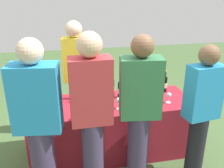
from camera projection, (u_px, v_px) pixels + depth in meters
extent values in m
plane|color=#476638|center=(112.00, 150.00, 3.43)|extent=(12.00, 12.00, 0.00)
cube|color=maroon|center=(112.00, 127.00, 3.29)|extent=(2.08, 0.74, 0.73)
cylinder|color=black|center=(77.00, 91.00, 3.21)|extent=(0.07, 0.07, 0.23)
cylinder|color=black|center=(76.00, 80.00, 3.15)|extent=(0.03, 0.03, 0.08)
cylinder|color=gold|center=(76.00, 76.00, 3.13)|extent=(0.03, 0.03, 0.02)
cylinder|color=silver|center=(77.00, 92.00, 3.21)|extent=(0.07, 0.07, 0.08)
cylinder|color=black|center=(85.00, 95.00, 3.11)|extent=(0.07, 0.07, 0.21)
cylinder|color=black|center=(85.00, 84.00, 3.06)|extent=(0.03, 0.03, 0.08)
cylinder|color=gold|center=(85.00, 80.00, 3.04)|extent=(0.03, 0.03, 0.02)
cylinder|color=silver|center=(85.00, 96.00, 3.12)|extent=(0.07, 0.07, 0.07)
cylinder|color=black|center=(103.00, 91.00, 3.22)|extent=(0.07, 0.07, 0.21)
cylinder|color=black|center=(103.00, 80.00, 3.16)|extent=(0.03, 0.03, 0.08)
cylinder|color=black|center=(103.00, 77.00, 3.14)|extent=(0.03, 0.03, 0.02)
cylinder|color=silver|center=(103.00, 92.00, 3.22)|extent=(0.07, 0.07, 0.08)
cylinder|color=black|center=(112.00, 88.00, 3.28)|extent=(0.07, 0.07, 0.24)
cylinder|color=black|center=(112.00, 77.00, 3.22)|extent=(0.03, 0.03, 0.08)
cylinder|color=black|center=(112.00, 74.00, 3.20)|extent=(0.03, 0.03, 0.02)
cylinder|color=silver|center=(112.00, 89.00, 3.28)|extent=(0.07, 0.07, 0.08)
cylinder|color=black|center=(120.00, 90.00, 3.25)|extent=(0.06, 0.06, 0.22)
cylinder|color=black|center=(120.00, 79.00, 3.19)|extent=(0.02, 0.02, 0.08)
cylinder|color=gold|center=(120.00, 76.00, 3.17)|extent=(0.03, 0.03, 0.02)
cylinder|color=silver|center=(120.00, 91.00, 3.25)|extent=(0.06, 0.06, 0.08)
cylinder|color=black|center=(151.00, 87.00, 3.33)|extent=(0.08, 0.08, 0.23)
cylinder|color=black|center=(151.00, 76.00, 3.27)|extent=(0.03, 0.03, 0.09)
cylinder|color=black|center=(152.00, 73.00, 3.25)|extent=(0.03, 0.03, 0.02)
cylinder|color=silver|center=(151.00, 88.00, 3.33)|extent=(0.08, 0.08, 0.08)
cylinder|color=black|center=(164.00, 84.00, 3.44)|extent=(0.07, 0.07, 0.21)
cylinder|color=black|center=(165.00, 74.00, 3.39)|extent=(0.03, 0.03, 0.08)
cylinder|color=gold|center=(166.00, 71.00, 3.37)|extent=(0.03, 0.03, 0.02)
cylinder|color=silver|center=(164.00, 85.00, 3.45)|extent=(0.07, 0.07, 0.07)
cylinder|color=silver|center=(109.00, 109.00, 2.98)|extent=(0.06, 0.06, 0.00)
cylinder|color=silver|center=(109.00, 106.00, 2.96)|extent=(0.01, 0.01, 0.08)
sphere|color=silver|center=(109.00, 100.00, 2.94)|extent=(0.07, 0.07, 0.07)
cylinder|color=silver|center=(119.00, 109.00, 2.99)|extent=(0.06, 0.06, 0.00)
cylinder|color=silver|center=(119.00, 106.00, 2.97)|extent=(0.01, 0.01, 0.08)
sphere|color=silver|center=(119.00, 100.00, 2.94)|extent=(0.07, 0.07, 0.07)
sphere|color=#590C19|center=(119.00, 101.00, 2.95)|extent=(0.04, 0.04, 0.04)
cylinder|color=silver|center=(168.00, 102.00, 3.15)|extent=(0.06, 0.06, 0.00)
cylinder|color=silver|center=(169.00, 100.00, 3.13)|extent=(0.01, 0.01, 0.07)
sphere|color=silver|center=(169.00, 95.00, 3.11)|extent=(0.06, 0.06, 0.06)
sphere|color=#590C19|center=(169.00, 96.00, 3.11)|extent=(0.03, 0.03, 0.03)
cylinder|color=silver|center=(47.00, 100.00, 2.99)|extent=(0.20, 0.20, 0.20)
cylinder|color=black|center=(78.00, 107.00, 3.74)|extent=(0.19, 0.19, 0.84)
cube|color=yellow|center=(75.00, 60.00, 3.47)|extent=(0.37, 0.23, 0.63)
sphere|color=beige|center=(74.00, 29.00, 3.31)|extent=(0.23, 0.23, 0.23)
cylinder|color=#3F3351|center=(44.00, 165.00, 2.51)|extent=(0.24, 0.24, 0.85)
cube|color=#268CCC|center=(36.00, 98.00, 2.23)|extent=(0.46, 0.30, 0.64)
sphere|color=beige|center=(30.00, 51.00, 2.07)|extent=(0.23, 0.23, 0.23)
cylinder|color=#3F3351|center=(93.00, 158.00, 2.59)|extent=(0.22, 0.22, 0.87)
cube|color=#B23338|center=(91.00, 91.00, 2.31)|extent=(0.40, 0.22, 0.65)
sphere|color=#D8AD8C|center=(89.00, 44.00, 2.15)|extent=(0.24, 0.24, 0.24)
cylinder|color=#3F3351|center=(138.00, 149.00, 2.76)|extent=(0.23, 0.23, 0.84)
cube|color=#337247|center=(141.00, 88.00, 2.49)|extent=(0.45, 0.29, 0.63)
sphere|color=brown|center=(143.00, 46.00, 2.34)|extent=(0.23, 0.23, 0.23)
cylinder|color=black|center=(196.00, 147.00, 2.84)|extent=(0.20, 0.20, 0.78)
cube|color=#268CCC|center=(204.00, 92.00, 2.59)|extent=(0.39, 0.25, 0.59)
sphere|color=brown|center=(209.00, 55.00, 2.44)|extent=(0.21, 0.21, 0.21)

